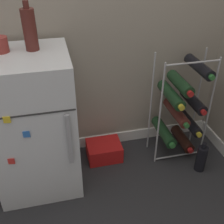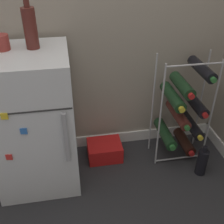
{
  "view_description": "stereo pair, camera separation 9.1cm",
  "coord_description": "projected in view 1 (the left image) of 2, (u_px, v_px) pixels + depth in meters",
  "views": [
    {
      "loc": [
        -0.24,
        -1.18,
        1.46
      ],
      "look_at": [
        0.12,
        0.32,
        0.45
      ],
      "focal_mm": 45.0,
      "sensor_mm": 36.0,
      "label": 1
    },
    {
      "loc": [
        -0.15,
        -1.2,
        1.46
      ],
      "look_at": [
        0.12,
        0.32,
        0.45
      ],
      "focal_mm": 45.0,
      "sensor_mm": 36.0,
      "label": 2
    }
  ],
  "objects": [
    {
      "name": "ground_plane",
      "position": [
        105.0,
        200.0,
        1.81
      ],
      "size": [
        14.0,
        14.0,
        0.0
      ],
      "primitive_type": "plane",
      "color": "#28282B"
    },
    {
      "name": "mini_fridge",
      "position": [
        34.0,
        125.0,
        1.73
      ],
      "size": [
        0.5,
        0.51,
        0.91
      ],
      "color": "silver",
      "rests_on": "ground_plane"
    },
    {
      "name": "wine_rack",
      "position": [
        181.0,
        108.0,
        2.0
      ],
      "size": [
        0.38,
        0.33,
        0.8
      ],
      "color": "#B2B2B7",
      "rests_on": "ground_plane"
    },
    {
      "name": "soda_box",
      "position": [
        104.0,
        150.0,
        2.12
      ],
      "size": [
        0.25,
        0.2,
        0.13
      ],
      "color": "red",
      "rests_on": "ground_plane"
    },
    {
      "name": "fridge_top_cup",
      "position": [
        0.0,
        45.0,
        1.49
      ],
      "size": [
        0.08,
        0.08,
        0.08
      ],
      "color": "maroon",
      "rests_on": "mini_fridge"
    },
    {
      "name": "fridge_top_bottle",
      "position": [
        30.0,
        29.0,
        1.48
      ],
      "size": [
        0.07,
        0.07,
        0.26
      ],
      "color": "#56231E",
      "rests_on": "mini_fridge"
    },
    {
      "name": "loose_bottle_floor",
      "position": [
        201.0,
        158.0,
        1.99
      ],
      "size": [
        0.07,
        0.07,
        0.24
      ],
      "color": "black",
      "rests_on": "ground_plane"
    }
  ]
}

